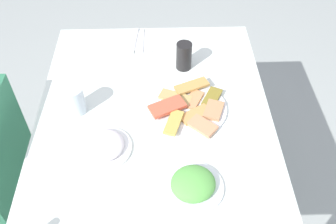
# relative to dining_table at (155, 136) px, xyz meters

# --- Properties ---
(ground_plane) EXTENTS (6.00, 6.00, 0.00)m
(ground_plane) POSITION_rel_dining_table_xyz_m (0.00, 0.00, -0.67)
(ground_plane) COLOR #A1A8A4
(dining_table) EXTENTS (1.23, 0.90, 0.75)m
(dining_table) POSITION_rel_dining_table_xyz_m (0.00, 0.00, 0.00)
(dining_table) COLOR white
(dining_table) RESTS_ON ground_plane
(pide_platter) EXTENTS (0.31, 0.31, 0.04)m
(pide_platter) POSITION_rel_dining_table_xyz_m (0.06, -0.14, 0.09)
(pide_platter) COLOR white
(pide_platter) RESTS_ON dining_table
(salad_plate_greens) EXTENTS (0.20, 0.20, 0.06)m
(salad_plate_greens) POSITION_rel_dining_table_xyz_m (-0.28, -0.12, 0.10)
(salad_plate_greens) COLOR white
(salad_plate_greens) RESTS_ON dining_table
(salad_plate_rice) EXTENTS (0.20, 0.20, 0.05)m
(salad_plate_rice) POSITION_rel_dining_table_xyz_m (-0.12, 0.18, 0.09)
(salad_plate_rice) COLOR white
(salad_plate_rice) RESTS_ON dining_table
(soda_can) EXTENTS (0.09, 0.09, 0.12)m
(soda_can) POSITION_rel_dining_table_xyz_m (0.32, -0.13, 0.14)
(soda_can) COLOR black
(soda_can) RESTS_ON dining_table
(drinking_glass) EXTENTS (0.08, 0.08, 0.11)m
(drinking_glass) POSITION_rel_dining_table_xyz_m (0.07, 0.30, 0.13)
(drinking_glass) COLOR silver
(drinking_glass) RESTS_ON dining_table
(paper_napkin) EXTENTS (0.18, 0.18, 0.00)m
(paper_napkin) POSITION_rel_dining_table_xyz_m (0.51, 0.07, 0.08)
(paper_napkin) COLOR white
(paper_napkin) RESTS_ON dining_table
(fork) EXTENTS (0.18, 0.01, 0.00)m
(fork) POSITION_rel_dining_table_xyz_m (0.51, 0.05, 0.08)
(fork) COLOR silver
(fork) RESTS_ON paper_napkin
(spoon) EXTENTS (0.19, 0.03, 0.00)m
(spoon) POSITION_rel_dining_table_xyz_m (0.51, 0.09, 0.08)
(spoon) COLOR silver
(spoon) RESTS_ON paper_napkin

